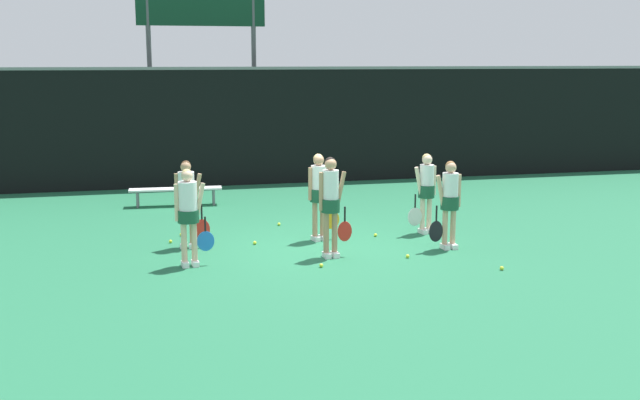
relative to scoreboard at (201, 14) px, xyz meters
name	(u,v)px	position (x,y,z in m)	size (l,w,h in m)	color
ground_plane	(320,248)	(1.36, -9.19, -4.75)	(140.00, 140.00, 0.00)	#216642
fence_windscreen	(259,126)	(1.36, -1.75, -3.10)	(60.00, 0.08, 3.28)	black
scoreboard	(201,14)	(0.00, 0.00, 0.00)	(3.70, 0.15, 6.09)	#515156
bench_courtside	(176,190)	(-1.07, -4.40, -4.38)	(2.21, 0.47, 0.43)	silver
player_0	(189,210)	(-1.08, -9.88, -3.77)	(0.65, 0.36, 1.67)	beige
player_1	(331,199)	(1.40, -9.87, -3.69)	(0.61, 0.33, 1.80)	tan
player_2	(450,198)	(3.68, -9.78, -3.80)	(0.62, 0.34, 1.65)	tan
player_3	(187,198)	(-1.03, -8.58, -3.80)	(0.62, 0.35, 1.64)	tan
player_4	(319,190)	(1.49, -8.59, -3.76)	(0.64, 0.34, 1.70)	tan
player_5	(426,187)	(3.73, -8.49, -3.81)	(0.62, 0.33, 1.62)	beige
tennis_ball_0	(279,224)	(0.95, -7.15, -4.72)	(0.07, 0.07, 0.07)	#CCE033
tennis_ball_1	(327,232)	(1.79, -8.07, -4.72)	(0.07, 0.07, 0.07)	#CCE033
tennis_ball_2	(321,265)	(1.08, -10.50, -4.72)	(0.07, 0.07, 0.07)	#CCE033
tennis_ball_3	(336,225)	(2.10, -7.54, -4.72)	(0.07, 0.07, 0.07)	#CCE033
tennis_ball_4	(408,256)	(2.72, -10.26, -4.72)	(0.07, 0.07, 0.07)	#CCE033
tennis_ball_5	(181,234)	(-1.12, -7.64, -4.72)	(0.07, 0.07, 0.07)	#CCE033
tennis_ball_6	(502,268)	(3.99, -11.36, -4.72)	(0.07, 0.07, 0.07)	#CCE033
tennis_ball_7	(255,243)	(0.21, -8.67, -4.72)	(0.07, 0.07, 0.07)	#CCE033
tennis_ball_8	(375,235)	(2.65, -8.57, -4.72)	(0.07, 0.07, 0.07)	#CCE033
tennis_ball_9	(171,241)	(-1.35, -8.17, -4.72)	(0.06, 0.06, 0.06)	#CCE033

